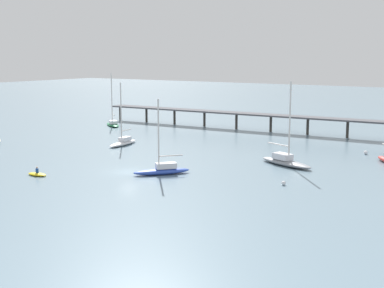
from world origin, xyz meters
The scene contains 9 objects.
ground_plane centered at (0.00, 0.00, 0.00)m, with size 400.00×400.00×0.00m, color slate.
pier centered at (12.10, 43.23, 3.77)m, with size 75.95×6.89×6.77m.
sailboat_blue centered at (4.58, 1.26, 0.66)m, with size 5.90×6.61×9.46m.
sailboat_green centered at (-31.33, 32.27, 0.64)m, with size 6.86×5.89×11.03m.
sailboat_gray centered at (15.23, 14.83, 0.69)m, with size 9.07×5.33×11.38m.
sailboat_white centered at (-13.81, 15.22, 0.65)m, with size 2.72×7.64×10.35m.
dinghy_yellow centered at (-7.93, -7.88, 0.21)m, with size 2.83×1.40×1.14m.
mooring_buoy_far centered at (19.57, 4.35, 0.26)m, with size 0.51×0.51×0.51m, color silver.
mooring_buoy_near centered at (22.08, 28.81, 0.29)m, with size 0.59×0.59×0.59m, color silver.
Camera 1 is at (43.42, -50.97, 14.81)m, focal length 49.76 mm.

